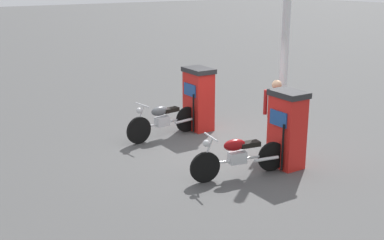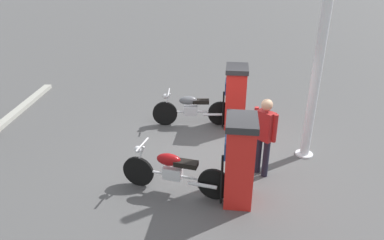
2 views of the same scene
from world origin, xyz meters
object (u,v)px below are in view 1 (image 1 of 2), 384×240
object	(u,v)px
fuel_pump_far	(287,129)
attendant_person	(276,110)
motorcycle_far_pump	(238,155)
motorcycle_near_pump	(163,120)
canopy_support_pole	(285,45)
fuel_pump_near	(198,98)

from	to	relation	value
fuel_pump_far	attendant_person	size ratio (longest dim) A/B	0.99
fuel_pump_far	motorcycle_far_pump	size ratio (longest dim) A/B	0.78
motorcycle_near_pump	motorcycle_far_pump	distance (m)	3.06
motorcycle_near_pump	canopy_support_pole	bearing A→B (deg)	153.44
fuel_pump_far	motorcycle_far_pump	distance (m)	1.28
motorcycle_far_pump	attendant_person	world-z (taller)	attendant_person
motorcycle_near_pump	attendant_person	size ratio (longest dim) A/B	1.29
fuel_pump_near	motorcycle_far_pump	size ratio (longest dim) A/B	0.77
motorcycle_near_pump	motorcycle_far_pump	xyz separation A→B (m)	(0.05, 3.06, 0.00)
attendant_person	canopy_support_pole	bearing A→B (deg)	-140.44
fuel_pump_near	fuel_pump_far	distance (m)	3.28
fuel_pump_near	fuel_pump_far	bearing A→B (deg)	90.00
fuel_pump_near	canopy_support_pole	world-z (taller)	canopy_support_pole
fuel_pump_near	fuel_pump_far	world-z (taller)	fuel_pump_far
fuel_pump_near	attendant_person	bearing A→B (deg)	102.29
fuel_pump_near	motorcycle_near_pump	xyz separation A→B (m)	(1.17, 0.10, -0.38)
fuel_pump_far	canopy_support_pole	distance (m)	2.81
attendant_person	fuel_pump_far	bearing A→B (deg)	60.22
fuel_pump_near	attendant_person	size ratio (longest dim) A/B	0.98
fuel_pump_near	motorcycle_far_pump	bearing A→B (deg)	68.87
fuel_pump_near	attendant_person	world-z (taller)	attendant_person
fuel_pump_far	motorcycle_near_pump	bearing A→B (deg)	-69.85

